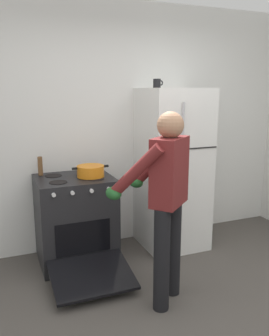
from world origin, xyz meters
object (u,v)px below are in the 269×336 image
(refrigerator, at_px, (172,169))
(coffee_mug, at_px, (157,83))
(stove_range, at_px, (76,221))
(red_pot, at_px, (91,171))
(person_cook, at_px, (165,192))
(pepper_mill, at_px, (40,166))

(refrigerator, height_order, coffee_mug, coffee_mug)
(stove_range, xyz_separation_m, coffee_mug, (0.94, 0.07, 1.39))
(stove_range, relative_size, coffee_mug, 10.77)
(red_pot, relative_size, coffee_mug, 3.34)
(refrigerator, xyz_separation_m, stove_range, (-1.11, -0.02, -0.45))
(stove_range, bearing_deg, refrigerator, 0.90)
(stove_range, distance_m, person_cook, 1.22)
(person_cook, relative_size, coffee_mug, 14.28)
(stove_range, relative_size, person_cook, 0.75)
(person_cook, height_order, red_pot, person_cook)
(refrigerator, xyz_separation_m, person_cook, (-0.59, -0.99, 0.07))
(coffee_mug, height_order, pepper_mill, coffee_mug)
(refrigerator, height_order, person_cook, refrigerator)
(red_pot, distance_m, pepper_mill, 0.53)
(stove_range, bearing_deg, coffee_mug, 4.14)
(stove_range, relative_size, red_pot, 3.23)
(person_cook, bearing_deg, stove_range, 118.12)
(person_cook, xyz_separation_m, coffee_mug, (0.42, 1.04, 0.87))
(red_pot, bearing_deg, coffee_mug, 7.35)
(red_pot, distance_m, coffee_mug, 1.17)
(red_pot, height_order, pepper_mill, pepper_mill)
(person_cook, xyz_separation_m, red_pot, (-0.36, 0.94, 0.00))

